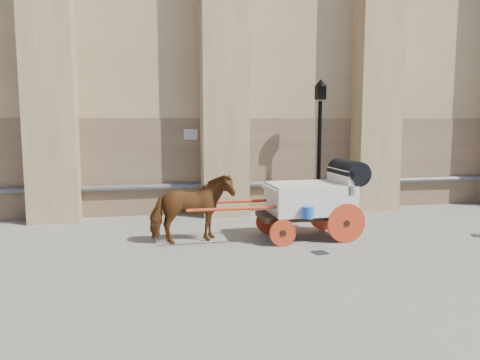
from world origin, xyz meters
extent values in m
plane|color=slate|center=(0.00, 0.00, 0.00)|extent=(90.00, 90.00, 0.00)
cube|color=#82684B|center=(2.00, 4.15, 1.50)|extent=(44.00, 0.35, 3.00)
cylinder|color=#59595B|center=(2.00, 3.88, 0.90)|extent=(42.00, 0.18, 0.18)
cube|color=beige|center=(-2.00, 3.97, 2.50)|extent=(0.42, 0.04, 0.32)
imported|color=brown|center=(-2.32, 0.43, 0.82)|extent=(2.08, 1.24, 1.65)
cube|color=black|center=(0.51, 0.35, 0.58)|extent=(2.35, 1.09, 0.13)
cube|color=silver|center=(0.62, 0.35, 1.01)|extent=(2.03, 1.35, 0.74)
cube|color=silver|center=(1.41, 0.36, 1.43)|extent=(0.18, 1.33, 0.58)
cube|color=silver|center=(-0.28, 0.33, 1.27)|extent=(0.39, 1.17, 0.11)
cylinder|color=black|center=(1.63, 0.36, 1.64)|extent=(0.61, 1.33, 0.59)
cylinder|color=red|center=(1.32, -0.30, 0.48)|extent=(0.95, 0.08, 0.95)
cylinder|color=red|center=(1.30, 1.01, 0.48)|extent=(0.95, 0.08, 0.95)
cylinder|color=red|center=(-0.27, -0.32, 0.32)|extent=(0.64, 0.07, 0.64)
cylinder|color=red|center=(-0.29, 0.99, 0.32)|extent=(0.64, 0.07, 0.64)
cylinder|color=red|center=(-1.23, -0.15, 0.90)|extent=(2.54, 0.11, 0.07)
cylinder|color=red|center=(-1.24, 0.80, 0.90)|extent=(2.54, 0.11, 0.07)
cylinder|color=blue|center=(0.31, -0.40, 0.79)|extent=(0.28, 0.28, 0.28)
cylinder|color=black|center=(1.87, 3.05, 1.76)|extent=(0.12, 0.12, 3.52)
cone|color=black|center=(1.87, 3.05, 0.18)|extent=(0.35, 0.35, 0.35)
cube|color=black|center=(1.87, 3.05, 3.76)|extent=(0.27, 0.27, 0.41)
cone|color=black|center=(1.87, 3.05, 4.06)|extent=(0.39, 0.39, 0.23)
cube|color=black|center=(0.38, -1.03, 0.01)|extent=(0.37, 0.37, 0.01)
cube|color=black|center=(4.91, -0.35, 0.01)|extent=(0.42, 0.42, 0.01)
camera|label=1|loc=(-3.32, -10.58, 2.90)|focal=35.00mm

